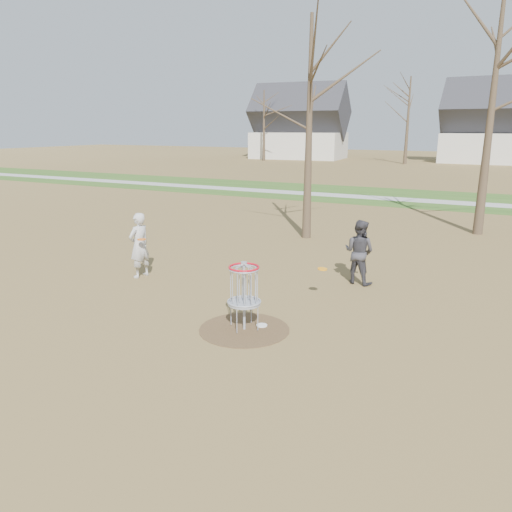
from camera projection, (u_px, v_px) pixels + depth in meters
The scene contains 10 objects.
ground at pixel (244, 329), 9.87m from camera, with size 160.00×160.00×0.00m, color brown.
green_band at pixel (421, 198), 28.01m from camera, with size 160.00×8.00×0.01m, color #2D5119.
footpath at pixel (418, 200), 27.14m from camera, with size 160.00×1.50×0.01m, color #9E9E99.
dirt_circle at pixel (244, 329), 9.87m from camera, with size 1.80×1.80×0.01m, color #47331E.
player_standing at pixel (139, 245), 13.14m from camera, with size 0.63×0.41×1.73m, color #BDBDBD.
player_throwing at pixel (359, 252), 12.62m from camera, with size 0.80×0.62×1.64m, color #38373C.
disc_grounded at pixel (262, 325), 10.03m from camera, with size 0.22×0.22×0.02m, color white.
discs_in_play at pixel (231, 254), 12.03m from camera, with size 4.90×0.82×0.37m.
disc_golf_basket at pixel (244, 286), 9.64m from camera, with size 0.64×0.64×1.35m.
bare_trees at pixel (482, 107), 38.66m from camera, with size 52.62×44.98×9.00m.
Camera 1 is at (4.36, -8.10, 3.89)m, focal length 35.00 mm.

